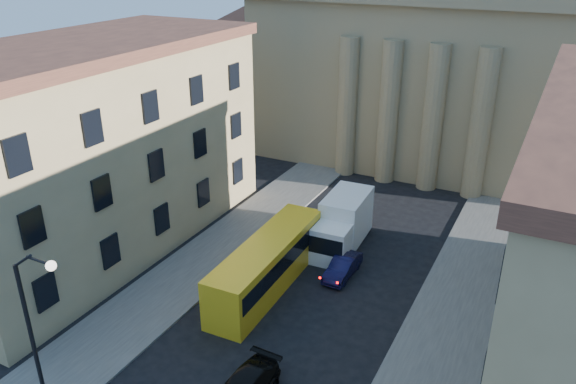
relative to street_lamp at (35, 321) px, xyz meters
The scene contains 8 objects.
sidewalk_left 11.38m from the street_lamp, 98.71° to the left, with size 5.00×60.00×0.15m, color #534F4C.
sidewalk_right 19.14m from the street_lamp, 32.88° to the left, with size 5.00×60.00×0.15m, color #534F4C.
church 48.43m from the street_lamp, 81.65° to the left, with size 68.02×28.76×36.60m.
building_left 17.36m from the street_lamp, 125.62° to the left, with size 11.60×26.60×14.70m.
street_lamp is the anchor object (origin of this frame).
car_right_distant 19.64m from the street_lamp, 65.98° to the left, with size 1.40×4.01×1.32m, color black.
city_bus 14.98m from the street_lamp, 74.44° to the left, with size 2.95×11.64×3.26m.
box_truck 22.33m from the street_lamp, 73.77° to the left, with size 3.00×6.95×3.75m.
Camera 1 is at (12.25, -5.00, 20.59)m, focal length 35.00 mm.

